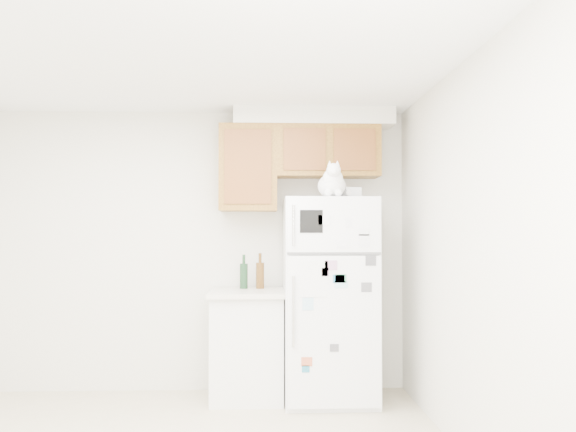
{
  "coord_description": "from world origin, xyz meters",
  "views": [
    {
      "loc": [
        0.64,
        -3.52,
        1.42
      ],
      "look_at": [
        0.84,
        1.55,
        1.55
      ],
      "focal_mm": 38.0,
      "sensor_mm": 36.0,
      "label": 1
    }
  ],
  "objects": [
    {
      "name": "storage_box_back",
      "position": [
        1.37,
        1.72,
        1.75
      ],
      "size": [
        0.2,
        0.16,
        0.1
      ],
      "primitive_type": "cube",
      "rotation": [
        0.0,
        0.0,
        0.18
      ],
      "color": "white",
      "rests_on": "refrigerator"
    },
    {
      "name": "storage_box_front",
      "position": [
        1.37,
        1.56,
        1.74
      ],
      "size": [
        0.18,
        0.16,
        0.09
      ],
      "primitive_type": "cube",
      "rotation": [
        0.0,
        0.0,
        0.39
      ],
      "color": "white",
      "rests_on": "refrigerator"
    },
    {
      "name": "refrigerator",
      "position": [
        1.19,
        1.61,
        0.85
      ],
      "size": [
        0.76,
        0.78,
        1.7
      ],
      "color": "white",
      "rests_on": "ground_plane"
    },
    {
      "name": "cat",
      "position": [
        1.19,
        1.39,
        1.81
      ],
      "size": [
        0.28,
        0.41,
        0.29
      ],
      "color": "white",
      "rests_on": "refrigerator"
    },
    {
      "name": "base_counter",
      "position": [
        0.5,
        1.68,
        0.46
      ],
      "size": [
        0.64,
        0.64,
        0.92
      ],
      "color": "white",
      "rests_on": "ground_plane"
    },
    {
      "name": "room_shell",
      "position": [
        0.12,
        0.24,
        1.67
      ],
      "size": [
        3.84,
        4.04,
        2.52
      ],
      "color": "silver",
      "rests_on": "ground_plane"
    },
    {
      "name": "bottle_amber",
      "position": [
        0.6,
        1.83,
        1.08
      ],
      "size": [
        0.07,
        0.07,
        0.31
      ],
      "primitive_type": null,
      "color": "#593814",
      "rests_on": "base_counter"
    },
    {
      "name": "bottle_green",
      "position": [
        0.46,
        1.84,
        1.07
      ],
      "size": [
        0.07,
        0.07,
        0.3
      ],
      "primitive_type": null,
      "color": "#19381E",
      "rests_on": "base_counter"
    }
  ]
}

